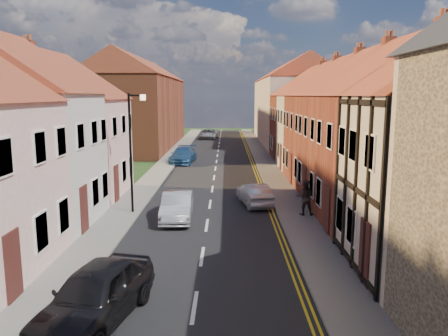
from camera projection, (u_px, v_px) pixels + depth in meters
road at (214, 178)px, 32.25m from camera, size 7.00×90.00×0.02m
pavement_left at (155, 177)px, 32.27m from camera, size 1.80×90.00×0.12m
pavement_right at (274, 177)px, 32.22m from camera, size 1.80×90.00×0.12m
cottage_r_white_near at (412, 130)px, 19.72m from camera, size 8.30×6.00×9.00m
cottage_r_cream_mid at (372, 123)px, 25.05m from camera, size 8.30×5.20×9.00m
cottage_r_pink at (347, 118)px, 30.38m from camera, size 8.30×6.00×9.00m
cottage_r_white_far at (329, 114)px, 35.70m from camera, size 8.30×5.20×9.00m
cottage_r_cream_far at (316, 112)px, 41.03m from camera, size 8.30×6.00×9.00m
cottage_l_brick_mid at (1, 129)px, 19.77m from camera, size 8.30×5.70×9.10m
cottage_l_pink at (52, 124)px, 25.52m from camera, size 8.30×6.30×8.80m
block_right_far at (292, 101)px, 55.99m from camera, size 8.30×24.20×10.50m
block_left_far at (140, 102)px, 51.16m from camera, size 8.30×24.20×10.50m
lamppost at (132, 146)px, 21.83m from camera, size 0.88×0.15×6.00m
car_near at (95, 295)px, 11.60m from camera, size 2.81×4.87×1.56m
car_mid at (177, 206)px, 21.33m from camera, size 1.57×4.12×1.34m
car_far at (183, 155)px, 39.31m from camera, size 2.33×4.98×1.40m
car_distant at (208, 134)px, 61.13m from camera, size 2.65×5.11×1.38m
pedestrian_right at (305, 197)px, 21.70m from camera, size 0.90×0.72×1.78m
car_mid_b at (254, 194)px, 24.17m from camera, size 1.95×3.86×1.22m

